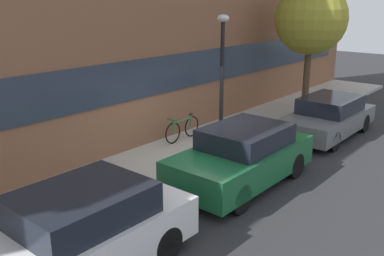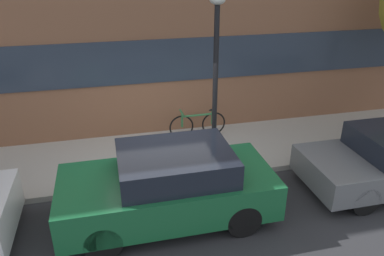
{
  "view_description": "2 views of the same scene",
  "coord_description": "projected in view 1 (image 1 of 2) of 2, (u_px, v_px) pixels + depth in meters",
  "views": [
    {
      "loc": [
        -7.99,
        -6.19,
        4.23
      ],
      "look_at": [
        0.01,
        0.56,
        1.06
      ],
      "focal_mm": 40.0,
      "sensor_mm": 36.0,
      "label": 1
    },
    {
      "loc": [
        -1.01,
        -6.74,
        4.51
      ],
      "look_at": [
        0.7,
        0.39,
        1.13
      ],
      "focal_mm": 35.0,
      "sensor_mm": 36.0,
      "label": 2
    }
  ],
  "objects": [
    {
      "name": "fire_hydrant",
      "position": [
        50.0,
        204.0,
        8.06
      ],
      "size": [
        0.56,
        0.31,
        0.78
      ],
      "color": "gold",
      "rests_on": "sidewalk_strip"
    },
    {
      "name": "ground_plane",
      "position": [
        208.0,
        172.0,
        10.89
      ],
      "size": [
        56.0,
        56.0,
        0.0
      ],
      "primitive_type": "plane",
      "color": "#2B2B2D"
    },
    {
      "name": "bicycle",
      "position": [
        182.0,
        128.0,
        12.86
      ],
      "size": [
        1.53,
        0.44,
        0.74
      ],
      "rotation": [
        0.0,
        0.0,
        3.16
      ],
      "color": "black",
      "rests_on": "sidewalk_strip"
    },
    {
      "name": "parked_car_grey",
      "position": [
        328.0,
        117.0,
        13.59
      ],
      "size": [
        3.97,
        1.68,
        1.26
      ],
      "rotation": [
        0.0,
        0.0,
        3.14
      ],
      "color": "slate",
      "rests_on": "ground_plane"
    },
    {
      "name": "street_tree",
      "position": [
        311.0,
        19.0,
        15.03
      ],
      "size": [
        2.54,
        2.54,
        4.7
      ],
      "color": "brown",
      "rests_on": "sidewalk_strip"
    },
    {
      "name": "parked_car_white",
      "position": [
        78.0,
        235.0,
        6.63
      ],
      "size": [
        3.87,
        1.74,
        1.44
      ],
      "rotation": [
        0.0,
        0.0,
        3.14
      ],
      "color": "silver",
      "rests_on": "ground_plane"
    },
    {
      "name": "sidewalk_strip",
      "position": [
        172.0,
        158.0,
        11.65
      ],
      "size": [
        28.0,
        2.52,
        0.13
      ],
      "color": "#A8A399",
      "rests_on": "ground_plane"
    },
    {
      "name": "parked_car_green",
      "position": [
        242.0,
        156.0,
        9.99
      ],
      "size": [
        3.87,
        1.75,
        1.4
      ],
      "rotation": [
        0.0,
        0.0,
        3.14
      ],
      "color": "#195B33",
      "rests_on": "ground_plane"
    },
    {
      "name": "lamp_post",
      "position": [
        222.0,
        67.0,
        11.42
      ],
      "size": [
        0.32,
        0.32,
        3.72
      ],
      "color": "black",
      "rests_on": "sidewalk_strip"
    }
  ]
}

